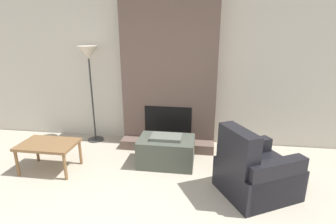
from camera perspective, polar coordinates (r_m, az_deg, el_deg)
name	(u,v)px	position (r m, az deg, el deg)	size (l,w,h in m)	color
wall_back	(171,73)	(4.85, 0.63, 8.46)	(7.68, 0.06, 2.60)	beige
fireplace	(169,79)	(4.65, 0.27, 7.26)	(1.65, 0.60, 2.60)	brown
ottoman	(166,151)	(4.19, -0.37, -8.46)	(0.87, 0.56, 0.49)	#474C42
armchair	(253,174)	(3.63, 18.08, -12.64)	(1.14, 1.10, 0.93)	black
side_table	(48,146)	(4.35, -24.60, -6.81)	(0.83, 0.55, 0.44)	brown
floor_lamp_left	(89,60)	(4.96, -16.88, 10.88)	(0.36, 0.36, 1.79)	#333333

